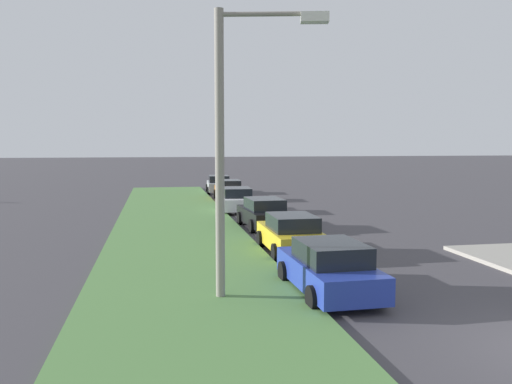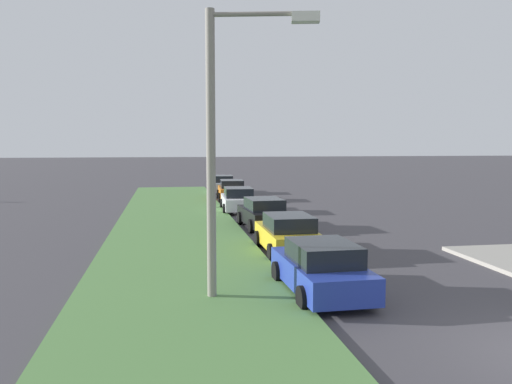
# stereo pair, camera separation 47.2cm
# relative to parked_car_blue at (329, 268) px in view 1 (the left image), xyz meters

# --- Properties ---
(grass_median) EXTENTS (60.00, 6.00, 0.12)m
(grass_median) POSITION_rel_parked_car_blue_xyz_m (4.98, 3.68, -0.66)
(grass_median) COLOR #517F42
(grass_median) RESTS_ON ground
(parked_car_blue) EXTENTS (4.35, 2.11, 1.47)m
(parked_car_blue) POSITION_rel_parked_car_blue_xyz_m (0.00, 0.00, 0.00)
(parked_car_blue) COLOR #23389E
(parked_car_blue) RESTS_ON ground
(parked_car_yellow) EXTENTS (4.30, 2.03, 1.47)m
(parked_car_yellow) POSITION_rel_parked_car_blue_xyz_m (5.45, -0.34, 0.00)
(parked_car_yellow) COLOR gold
(parked_car_yellow) RESTS_ON ground
(parked_car_black) EXTENTS (4.39, 2.20, 1.47)m
(parked_car_black) POSITION_rel_parked_car_blue_xyz_m (11.41, -0.51, 0.00)
(parked_car_black) COLOR black
(parked_car_black) RESTS_ON ground
(parked_car_white) EXTENTS (4.37, 2.15, 1.47)m
(parked_car_white) POSITION_rel_parked_car_blue_xyz_m (17.74, -0.12, 0.00)
(parked_car_white) COLOR silver
(parked_car_white) RESTS_ON ground
(parked_car_orange) EXTENTS (4.39, 2.19, 1.47)m
(parked_car_orange) POSITION_rel_parked_car_blue_xyz_m (24.36, -0.53, 0.00)
(parked_car_orange) COLOR orange
(parked_car_orange) RESTS_ON ground
(parked_car_silver) EXTENTS (4.39, 2.20, 1.47)m
(parked_car_silver) POSITION_rel_parked_car_blue_xyz_m (29.84, -0.45, 0.00)
(parked_car_silver) COLOR #B2B5BA
(parked_car_silver) RESTS_ON ground
(streetlight) EXTENTS (0.91, 2.84, 7.50)m
(streetlight) POSITION_rel_parked_car_blue_xyz_m (-0.11, 2.65, 3.67)
(streetlight) COLOR gray
(streetlight) RESTS_ON ground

